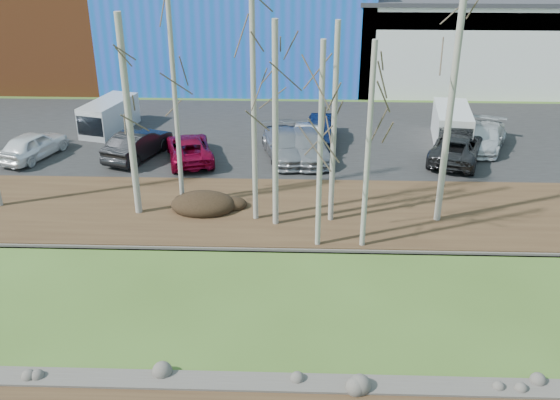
{
  "coord_description": "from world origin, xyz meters",
  "views": [
    {
      "loc": [
        -1.18,
        -11.22,
        12.87
      ],
      "look_at": [
        -1.92,
        10.57,
        2.5
      ],
      "focal_mm": 40.0,
      "sensor_mm": 36.0,
      "label": 1
    }
  ],
  "objects_px": {
    "car_2": "(189,148)",
    "car_7": "(478,137)",
    "car_8": "(487,137)",
    "car_5": "(308,134)",
    "car_3": "(285,145)",
    "car_9": "(307,146)",
    "car_0": "(33,145)",
    "van_grey": "(108,117)",
    "car_6": "(457,147)",
    "car_1": "(138,144)",
    "car_4": "(321,130)",
    "van_white": "(452,127)"
  },
  "relations": [
    {
      "from": "car_2",
      "to": "car_9",
      "type": "relative_size",
      "value": 0.97
    },
    {
      "from": "car_6",
      "to": "car_0",
      "type": "bearing_deg",
      "value": 21.35
    },
    {
      "from": "car_0",
      "to": "van_grey",
      "type": "relative_size",
      "value": 0.95
    },
    {
      "from": "car_2",
      "to": "car_0",
      "type": "bearing_deg",
      "value": -15.52
    },
    {
      "from": "car_6",
      "to": "car_7",
      "type": "distance_m",
      "value": 2.46
    },
    {
      "from": "van_white",
      "to": "car_7",
      "type": "bearing_deg",
      "value": -25.02
    },
    {
      "from": "car_4",
      "to": "car_8",
      "type": "relative_size",
      "value": 1.01
    },
    {
      "from": "car_0",
      "to": "car_9",
      "type": "xyz_separation_m",
      "value": [
        15.06,
        0.47,
        -0.02
      ]
    },
    {
      "from": "car_5",
      "to": "car_8",
      "type": "relative_size",
      "value": 0.89
    },
    {
      "from": "car_7",
      "to": "car_2",
      "type": "bearing_deg",
      "value": -148.39
    },
    {
      "from": "car_9",
      "to": "van_grey",
      "type": "bearing_deg",
      "value": 148.24
    },
    {
      "from": "car_6",
      "to": "van_white",
      "type": "distance_m",
      "value": 2.71
    },
    {
      "from": "car_3",
      "to": "car_8",
      "type": "bearing_deg",
      "value": -3.86
    },
    {
      "from": "car_1",
      "to": "car_5",
      "type": "relative_size",
      "value": 1.16
    },
    {
      "from": "car_0",
      "to": "car_8",
      "type": "bearing_deg",
      "value": -156.38
    },
    {
      "from": "car_6",
      "to": "car_7",
      "type": "xyz_separation_m",
      "value": [
        1.61,
        1.85,
        -0.09
      ]
    },
    {
      "from": "car_2",
      "to": "car_7",
      "type": "xyz_separation_m",
      "value": [
        16.21,
        2.37,
        -0.02
      ]
    },
    {
      "from": "car_4",
      "to": "car_8",
      "type": "xyz_separation_m",
      "value": [
        9.48,
        -0.62,
        -0.13
      ]
    },
    {
      "from": "van_grey",
      "to": "car_8",
      "type": "bearing_deg",
      "value": 9.37
    },
    {
      "from": "car_8",
      "to": "car_5",
      "type": "bearing_deg",
      "value": -157.65
    },
    {
      "from": "van_white",
      "to": "car_5",
      "type": "bearing_deg",
      "value": -168.4
    },
    {
      "from": "car_3",
      "to": "car_2",
      "type": "bearing_deg",
      "value": 172.26
    },
    {
      "from": "car_3",
      "to": "car_6",
      "type": "xyz_separation_m",
      "value": [
        9.35,
        0.02,
        0.02
      ]
    },
    {
      "from": "car_0",
      "to": "car_5",
      "type": "xyz_separation_m",
      "value": [
        15.15,
        2.51,
        -0.08
      ]
    },
    {
      "from": "car_5",
      "to": "car_6",
      "type": "bearing_deg",
      "value": 170.88
    },
    {
      "from": "car_4",
      "to": "car_2",
      "type": "bearing_deg",
      "value": -154.89
    },
    {
      "from": "car_1",
      "to": "car_2",
      "type": "distance_m",
      "value": 2.88
    },
    {
      "from": "car_0",
      "to": "van_grey",
      "type": "height_order",
      "value": "van_grey"
    },
    {
      "from": "car_3",
      "to": "van_white",
      "type": "bearing_deg",
      "value": 2.55
    },
    {
      "from": "car_0",
      "to": "car_2",
      "type": "bearing_deg",
      "value": -161.83
    },
    {
      "from": "car_9",
      "to": "van_white",
      "type": "relative_size",
      "value": 1.05
    },
    {
      "from": "car_9",
      "to": "car_1",
      "type": "bearing_deg",
      "value": 168.18
    },
    {
      "from": "car_2",
      "to": "car_7",
      "type": "height_order",
      "value": "car_2"
    },
    {
      "from": "car_0",
      "to": "car_2",
      "type": "xyz_separation_m",
      "value": [
        8.64,
        -0.03,
        -0.07
      ]
    },
    {
      "from": "car_4",
      "to": "car_5",
      "type": "bearing_deg",
      "value": -145.94
    },
    {
      "from": "car_0",
      "to": "car_1",
      "type": "distance_m",
      "value": 5.78
    },
    {
      "from": "car_2",
      "to": "car_4",
      "type": "distance_m",
      "value": 7.83
    },
    {
      "from": "car_1",
      "to": "van_white",
      "type": "bearing_deg",
      "value": -150.17
    },
    {
      "from": "car_1",
      "to": "car_0",
      "type": "bearing_deg",
      "value": 23.02
    },
    {
      "from": "car_2",
      "to": "car_9",
      "type": "bearing_deg",
      "value": 169.06
    },
    {
      "from": "car_3",
      "to": "car_4",
      "type": "relative_size",
      "value": 1.09
    },
    {
      "from": "van_white",
      "to": "car_3",
      "type": "bearing_deg",
      "value": -157.25
    },
    {
      "from": "car_9",
      "to": "van_grey",
      "type": "xyz_separation_m",
      "value": [
        -12.2,
        4.11,
        0.21
      ]
    },
    {
      "from": "car_4",
      "to": "van_grey",
      "type": "height_order",
      "value": "van_grey"
    },
    {
      "from": "car_5",
      "to": "van_grey",
      "type": "distance_m",
      "value": 12.47
    },
    {
      "from": "car_6",
      "to": "car_9",
      "type": "distance_m",
      "value": 8.18
    },
    {
      "from": "car_8",
      "to": "car_9",
      "type": "xyz_separation_m",
      "value": [
        -10.3,
        -1.87,
        0.07
      ]
    },
    {
      "from": "car_6",
      "to": "van_white",
      "type": "relative_size",
      "value": 1.12
    },
    {
      "from": "car_0",
      "to": "van_grey",
      "type": "distance_m",
      "value": 5.4
    },
    {
      "from": "car_1",
      "to": "car_4",
      "type": "relative_size",
      "value": 1.02
    }
  ]
}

